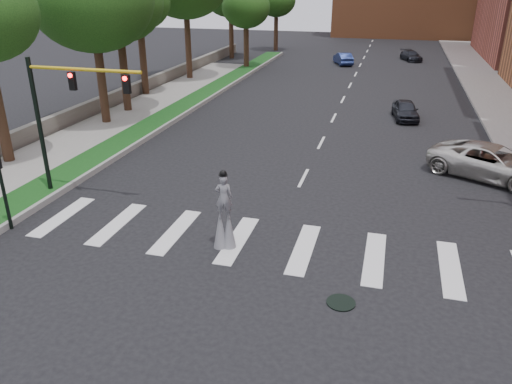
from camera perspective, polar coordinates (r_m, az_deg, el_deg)
name	(u,v)px	position (r m, az deg, el deg)	size (l,w,h in m)	color
ground_plane	(263,258)	(18.08, 0.85, -7.50)	(160.00, 160.00, 0.00)	black
grass_median	(184,106)	(39.32, -8.21, 9.71)	(2.00, 60.00, 0.25)	#113D14
median_curb	(197,107)	(38.92, -6.76, 9.66)	(0.20, 60.00, 0.28)	gray
sidewalk_left	(74,141)	(32.36, -20.10, 5.46)	(4.00, 60.00, 0.18)	gray
sidewalk_right	(511,111)	(41.97, 27.12, 8.20)	(5.00, 90.00, 0.18)	gray
stone_wall	(132,91)	(43.38, -14.01, 11.12)	(0.50, 56.00, 1.10)	#615C53
manhole	(341,303)	(16.01, 9.68, -12.35)	(0.90, 0.90, 0.04)	black
traffic_signal	(60,107)	(23.17, -21.46, 9.01)	(5.30, 0.23, 6.20)	black
secondary_signal	(2,184)	(21.56, -27.04, 0.85)	(0.25, 0.21, 3.23)	black
stilt_performer	(224,218)	(18.21, -3.65, -2.96)	(0.83, 0.60, 3.07)	#301E13
suv_crossing	(492,162)	(27.32, 25.36, 3.08)	(2.77, 6.02, 1.67)	beige
car_near	(405,110)	(37.07, 16.71, 8.98)	(1.55, 3.85, 1.31)	black
car_mid	(343,59)	(59.80, 9.93, 14.80)	(1.42, 4.07, 1.34)	navy
car_far	(411,56)	(64.47, 17.31, 14.65)	(1.64, 4.03, 1.17)	black
tree_3	(138,3)	(43.19, -13.33, 20.28)	(5.11, 5.11, 9.61)	#301E13
tree_6	(246,8)	(55.72, -1.16, 20.31)	(5.06, 5.06, 8.48)	#301E13
tree_7	(276,0)	(70.40, 2.35, 21.05)	(5.12, 5.12, 8.64)	#301E13
tree_8	(117,3)	(37.71, -15.60, 20.11)	(6.36, 6.36, 10.37)	#301E13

